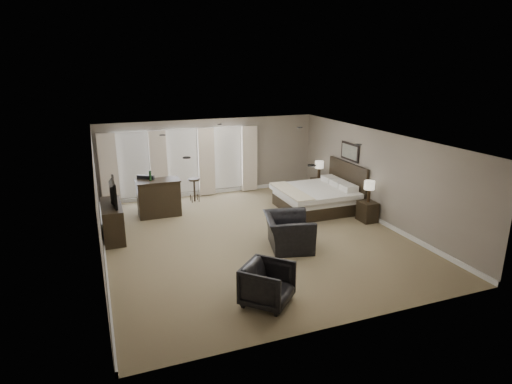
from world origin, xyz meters
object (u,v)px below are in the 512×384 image
object	(u,v)px
nightstand_far	(318,186)
dresser	(113,221)
lamp_near	(369,191)
armchair_near	(288,226)
tv	(111,202)
bed	(316,188)
nightstand_near	(367,211)
lamp_far	(319,170)
bar_counter	(159,198)
desk_chair	(151,192)
bar_stool_right	(194,190)
armchair_far	(268,282)
bar_stool_left	(150,196)

from	to	relation	value
nightstand_far	dresser	world-z (taller)	dresser
lamp_near	armchair_near	bearing A→B (deg)	-163.27
tv	bed	bearing A→B (deg)	-88.87
dresser	tv	xyz separation A→B (m)	(0.00, 0.00, 0.53)
nightstand_near	lamp_far	size ratio (longest dim) A/B	0.93
tv	bar_counter	world-z (taller)	bar_counter
desk_chair	nightstand_near	bearing A→B (deg)	-176.34
tv	bar_stool_right	bearing A→B (deg)	-49.76
nightstand_far	desk_chair	distance (m)	5.72
tv	bar_stool_right	distance (m)	3.57
armchair_far	bar_stool_right	xyz separation A→B (m)	(0.15, 6.69, -0.05)
lamp_far	bar_stool_right	xyz separation A→B (m)	(-4.24, 0.70, -0.47)
bar_counter	armchair_near	bearing A→B (deg)	-53.30
armchair_near	lamp_near	bearing A→B (deg)	-59.40
bar_counter	dresser	bearing A→B (deg)	-137.20
armchair_far	bar_stool_left	world-z (taller)	armchair_far
dresser	bar_stool_right	xyz separation A→B (m)	(2.68, 2.27, -0.07)
armchair_near	armchair_far	size ratio (longest dim) A/B	1.44
dresser	bar_stool_left	size ratio (longest dim) A/B	2.19
armchair_far	bar_counter	bearing A→B (deg)	56.85
bar_stool_right	desk_chair	distance (m)	1.58
bar_counter	bar_stool_left	size ratio (longest dim) A/B	1.78
armchair_far	bed	bearing A→B (deg)	7.91
bar_stool_right	bar_stool_left	bearing A→B (deg)	-178.20
lamp_near	armchair_far	size ratio (longest dim) A/B	0.71
desk_chair	armchair_far	bearing A→B (deg)	134.09
armchair_near	bed	bearing A→B (deg)	-27.29
bed	bar_stool_left	world-z (taller)	bed
dresser	desk_chair	distance (m)	2.13
bar_stool_left	tv	bearing A→B (deg)	-119.18
bar_counter	bar_stool_right	xyz separation A→B (m)	(1.30, 0.99, -0.16)
armchair_near	desk_chair	bearing A→B (deg)	48.97
nightstand_near	armchair_near	size ratio (longest dim) A/B	0.46
nightstand_near	bar_counter	size ratio (longest dim) A/B	0.46
bar_stool_right	nightstand_near	bearing A→B (deg)	-40.39
nightstand_near	bar_stool_right	size ratio (longest dim) A/B	0.74
dresser	bar_stool_left	xyz separation A→B (m)	(1.24, 2.23, -0.10)
dresser	tv	distance (m)	0.53
bed	nightstand_near	bearing A→B (deg)	-58.46
lamp_far	tv	xyz separation A→B (m)	(-6.92, -1.57, 0.13)
lamp_far	nightstand_near	bearing A→B (deg)	-90.00
bar_stool_left	armchair_far	bearing A→B (deg)	-79.02
armchair_far	bar_counter	distance (m)	5.82
bed	bar_stool_right	xyz separation A→B (m)	(-3.35, 2.15, -0.32)
dresser	bar_stool_left	distance (m)	2.55
nightstand_far	lamp_near	distance (m)	2.96
armchair_far	desk_chair	size ratio (longest dim) A/B	0.72
bar_stool_right	lamp_far	bearing A→B (deg)	-9.43
dresser	armchair_far	world-z (taller)	dresser
dresser	bar_counter	distance (m)	1.89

